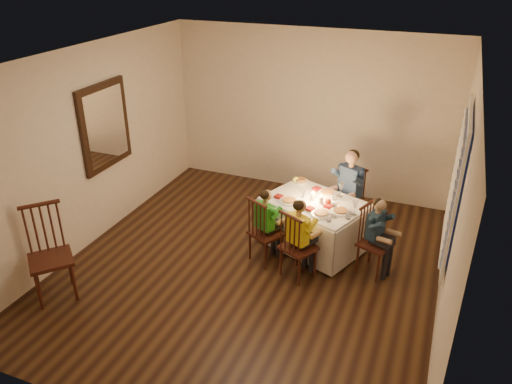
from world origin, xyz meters
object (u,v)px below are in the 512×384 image
at_px(dining_table, 314,214).
at_px(chair_near_right, 297,275).
at_px(child_green, 266,260).
at_px(adult, 345,227).
at_px(child_yellow, 297,275).
at_px(chair_adult, 345,227).
at_px(chair_extra, 59,295).
at_px(serving_bowl, 301,182).
at_px(chair_near_left, 266,260).
at_px(child_teal, 372,271).
at_px(chair_end, 372,271).

height_order(dining_table, chair_near_right, dining_table).
bearing_deg(child_green, adult, -94.36).
bearing_deg(child_yellow, child_green, 5.73).
bearing_deg(chair_adult, chair_extra, -109.04).
height_order(chair_extra, child_yellow, chair_extra).
bearing_deg(serving_bowl, child_yellow, -73.43).
distance_m(dining_table, chair_near_left, 0.88).
height_order(child_yellow, serving_bowl, serving_bowl).
distance_m(child_yellow, child_teal, 0.95).
bearing_deg(child_teal, chair_end, 0.00).
bearing_deg(child_teal, adult, 50.47).
height_order(chair_adult, chair_extra, chair_extra).
relative_size(chair_adult, child_yellow, 0.87).
relative_size(chair_adult, chair_end, 1.00).
xyz_separation_m(chair_near_left, chair_near_right, (0.48, -0.17, 0.00)).
height_order(chair_near_right, serving_bowl, serving_bowl).
height_order(dining_table, adult, dining_table).
bearing_deg(chair_near_left, serving_bowl, -69.15).
bearing_deg(dining_table, chair_end, 1.20).
bearing_deg(chair_near_right, serving_bowl, -48.08).
xyz_separation_m(chair_near_right, child_teal, (0.85, 0.43, 0.00)).
height_order(chair_extra, serving_bowl, serving_bowl).
distance_m(dining_table, child_teal, 1.04).
xyz_separation_m(chair_extra, child_green, (1.99, 1.59, 0.00)).
bearing_deg(child_yellow, chair_near_left, 5.73).
bearing_deg(child_teal, chair_near_right, 137.35).
height_order(adult, serving_bowl, serving_bowl).
height_order(chair_near_right, child_teal, child_teal).
distance_m(chair_near_right, child_yellow, 0.00).
bearing_deg(chair_adult, chair_near_left, -96.67).
bearing_deg(dining_table, chair_near_right, -67.44).
height_order(chair_near_left, child_yellow, child_yellow).
relative_size(chair_adult, chair_near_left, 1.00).
bearing_deg(chair_end, serving_bowl, 77.69).
relative_size(adult, serving_bowl, 6.22).
bearing_deg(chair_near_left, chair_extra, 66.27).
bearing_deg(child_yellow, chair_end, -127.65).
distance_m(child_green, child_yellow, 0.51).
xyz_separation_m(adult, child_yellow, (-0.29, -1.40, 0.00)).
bearing_deg(child_green, chair_extra, 66.27).
bearing_deg(dining_table, chair_near_left, -107.65).
height_order(chair_near_right, child_green, child_green).
xyz_separation_m(child_green, child_yellow, (0.48, -0.17, 0.00)).
xyz_separation_m(chair_extra, serving_bowl, (2.11, 2.62, 0.69)).
xyz_separation_m(chair_near_left, chair_extra, (-1.99, -1.59, 0.00)).
distance_m(chair_near_left, child_teal, 1.35).
relative_size(chair_adult, chair_near_right, 1.00).
bearing_deg(chair_adult, child_yellow, -76.20).
bearing_deg(adult, chair_end, -34.52).
bearing_deg(chair_near_right, child_teal, -127.65).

